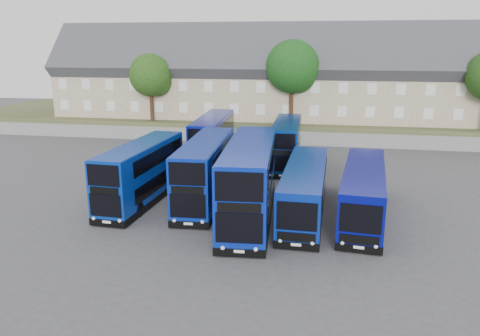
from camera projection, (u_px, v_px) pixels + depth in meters
name	position (u px, v px, depth m)	size (l,w,h in m)	color
ground	(227.00, 224.00, 28.64)	(120.00, 120.00, 0.00)	#434448
retaining_wall	(271.00, 137.00, 51.27)	(70.00, 0.40, 1.50)	slate
earth_bank	(280.00, 121.00, 60.72)	(80.00, 20.00, 2.00)	#434A29
terrace_row	(303.00, 80.00, 54.96)	(60.00, 10.40, 11.20)	tan
dd_front_left	(142.00, 174.00, 32.18)	(2.90, 10.32, 4.06)	#082E9A
dd_front_mid	(206.00, 172.00, 32.23)	(2.98, 10.85, 4.27)	#0825A2
dd_front_right	(250.00, 182.00, 29.09)	(3.57, 12.15, 4.77)	#0822A1
dd_rear_left	(213.00, 140.00, 43.02)	(2.95, 10.71, 4.21)	#07138B
dd_rear_right	(286.00, 144.00, 41.99)	(2.51, 10.02, 3.96)	navy
coach_east_a	(304.00, 191.00, 29.87)	(2.75, 11.76, 3.20)	#082497
coach_east_b	(363.00, 193.00, 29.44)	(3.57, 11.86, 3.19)	#060A7F
tree_west	(152.00, 77.00, 53.07)	(4.80, 4.80, 7.65)	#382314
tree_mid	(294.00, 69.00, 50.55)	(5.76, 5.76, 9.18)	#382314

